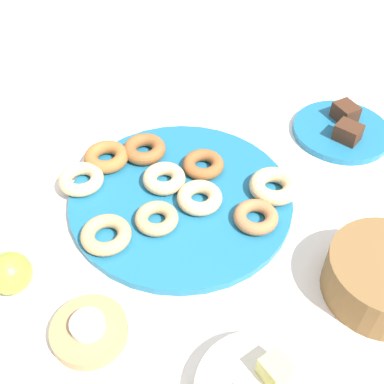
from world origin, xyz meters
name	(u,v)px	position (x,y,z in m)	size (l,w,h in m)	color
ground_plane	(181,201)	(0.00, 0.00, 0.00)	(2.40, 2.40, 0.00)	white
donut_plate	(181,198)	(0.00, 0.00, 0.01)	(0.43, 0.43, 0.02)	#1E6B93
donut_0	(256,217)	(-0.05, 0.14, 0.03)	(0.08, 0.08, 0.02)	#B27547
donut_1	(200,198)	(-0.01, 0.04, 0.03)	(0.08, 0.08, 0.03)	#EABC84
donut_2	(163,180)	(0.00, -0.05, 0.03)	(0.08, 0.08, 0.03)	#EABC84
donut_3	(203,164)	(-0.08, -0.02, 0.03)	(0.08, 0.08, 0.02)	#995B2D
donut_4	(106,157)	(0.04, -0.17, 0.03)	(0.09, 0.09, 0.03)	#AD6B33
donut_5	(106,235)	(0.17, -0.02, 0.03)	(0.09, 0.09, 0.02)	tan
donut_6	(274,186)	(-0.13, 0.12, 0.03)	(0.09, 0.09, 0.03)	#EABC84
donut_7	(81,179)	(0.11, -0.16, 0.03)	(0.09, 0.09, 0.03)	#EABC84
donut_8	(157,218)	(0.08, 0.02, 0.03)	(0.08, 0.08, 0.02)	tan
donut_9	(144,149)	(-0.03, -0.14, 0.03)	(0.09, 0.09, 0.03)	#995B2D
cake_plate	(341,131)	(-0.39, 0.11, 0.01)	(0.21, 0.21, 0.02)	#1E6B93
brownie_near	(345,112)	(-0.43, 0.09, 0.03)	(0.04, 0.05, 0.04)	#472819
brownie_far	(348,132)	(-0.37, 0.14, 0.03)	(0.04, 0.05, 0.04)	#472819
candle_holder	(89,331)	(0.29, 0.10, 0.01)	(0.12, 0.12, 0.02)	tan
tealight	(88,325)	(0.29, 0.10, 0.03)	(0.05, 0.05, 0.01)	silver
basket	(384,277)	(-0.08, 0.37, 0.04)	(0.18, 0.18, 0.08)	brown
melon_chunk_left	(275,369)	(0.16, 0.34, 0.05)	(0.04, 0.04, 0.04)	#DBD67A
apple	(10,273)	(0.33, -0.06, 0.04)	(0.07, 0.07, 0.07)	#93AD38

